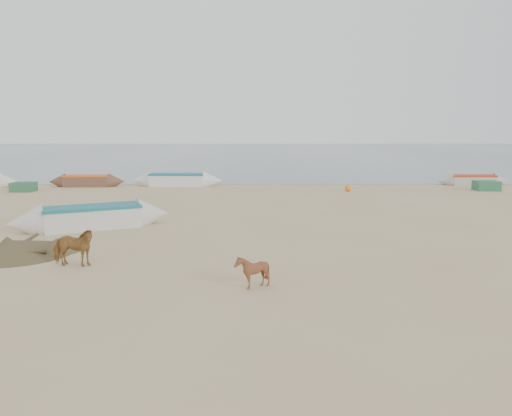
% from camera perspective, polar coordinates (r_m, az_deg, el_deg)
% --- Properties ---
extents(ground, '(140.00, 140.00, 0.00)m').
position_cam_1_polar(ground, '(15.58, -0.04, -5.90)').
color(ground, tan).
rests_on(ground, ground).
extents(sea, '(160.00, 160.00, 0.00)m').
position_cam_1_polar(sea, '(97.15, 0.13, 6.48)').
color(sea, slate).
rests_on(sea, ground).
extents(cow_adult, '(1.42, 0.75, 1.15)m').
position_cam_1_polar(cow_adult, '(15.63, -20.20, -4.24)').
color(cow_adult, olive).
rests_on(cow_adult, ground).
extents(calf_front, '(0.93, 0.86, 0.88)m').
position_cam_1_polar(calf_front, '(12.71, -0.43, -7.25)').
color(calf_front, brown).
rests_on(calf_front, ground).
extents(near_canoe, '(6.40, 4.15, 0.93)m').
position_cam_1_polar(near_canoe, '(21.48, -18.23, -0.99)').
color(near_canoe, silver).
rests_on(near_canoe, ground).
extents(debris_pile, '(4.23, 4.23, 0.44)m').
position_cam_1_polar(debris_pile, '(18.09, -25.80, -4.00)').
color(debris_pile, brown).
rests_on(debris_pile, ground).
extents(waterline_canoes, '(56.82, 3.73, 0.91)m').
position_cam_1_polar(waterline_canoes, '(36.38, -6.50, 3.18)').
color(waterline_canoes, brown).
rests_on(waterline_canoes, ground).
extents(beach_clutter, '(44.51, 5.83, 0.64)m').
position_cam_1_polar(beach_clutter, '(34.79, 7.41, 2.70)').
color(beach_clutter, '#2D6542').
rests_on(beach_clutter, ground).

